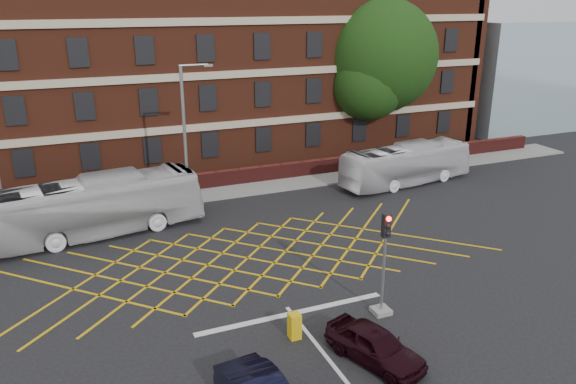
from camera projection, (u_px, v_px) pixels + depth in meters
name	position (u px, v px, depth m)	size (l,w,h in m)	color
ground	(262.00, 276.00, 25.52)	(120.00, 120.00, 0.00)	black
victorian_building	(163.00, 56.00, 42.22)	(51.00, 12.17, 20.40)	#5A2617
boundary_wall	(193.00, 182.00, 36.67)	(56.00, 0.50, 1.10)	#4D1614
far_pavement	(197.00, 194.00, 35.96)	(60.00, 3.00, 0.12)	slate
glass_block	(515.00, 73.00, 54.56)	(14.00, 10.00, 10.00)	#99B2BF
box_junction_hatching	(248.00, 258.00, 27.26)	(11.50, 0.12, 0.02)	#CC990C
stop_line	(292.00, 313.00, 22.46)	(8.00, 0.30, 0.02)	silver
bus_left	(93.00, 207.00, 29.45)	(2.66, 11.36, 3.17)	silver
bus_right	(406.00, 164.00, 37.77)	(2.28, 9.76, 2.72)	silver
car_maroon	(375.00, 345.00, 19.34)	(1.52, 3.78, 1.29)	black
deciduous_tree	(380.00, 64.00, 43.31)	(8.68, 8.68, 12.09)	black
traffic_light_near	(383.00, 274.00, 21.94)	(0.70, 0.70, 4.27)	slate
traffic_light_far	(3.00, 198.00, 30.24)	(0.70, 0.70, 4.27)	slate
street_lamp	(188.00, 167.00, 31.64)	(2.25, 1.00, 8.62)	slate
utility_cabinet	(295.00, 326.00, 20.72)	(0.42, 0.43, 1.00)	gold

